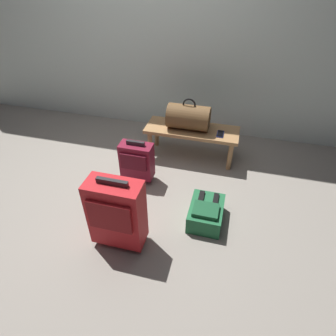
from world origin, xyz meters
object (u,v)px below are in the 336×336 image
(suitcase_small_burgundy, at_px, (137,161))
(bench, at_px, (192,133))
(suitcase_upright_red, at_px, (117,213))
(cell_phone, at_px, (220,134))
(duffel_bag_brown, at_px, (189,117))
(backpack_green, at_px, (206,213))

(suitcase_small_burgundy, bearing_deg, bench, 51.03)
(suitcase_upright_red, relative_size, suitcase_small_burgundy, 1.42)
(cell_phone, bearing_deg, bench, 171.92)
(cell_phone, bearing_deg, suitcase_upright_red, -115.80)
(suitcase_upright_red, xyz_separation_m, suitcase_small_burgundy, (-0.13, 0.78, -0.10))
(duffel_bag_brown, bearing_deg, cell_phone, -7.06)
(cell_phone, relative_size, suitcase_upright_red, 0.22)
(bench, relative_size, suitcase_upright_red, 1.53)
(suitcase_upright_red, bearing_deg, suitcase_small_burgundy, 99.30)
(duffel_bag_brown, xyz_separation_m, backpack_green, (0.36, -0.93, -0.40))
(suitcase_small_burgundy, xyz_separation_m, backpack_green, (0.76, -0.38, -0.15))
(duffel_bag_brown, height_order, backpack_green, duffel_bag_brown)
(bench, bearing_deg, duffel_bag_brown, 180.00)
(cell_phone, distance_m, suitcase_small_burgundy, 0.91)
(bench, bearing_deg, suitcase_small_burgundy, -128.97)
(suitcase_upright_red, distance_m, backpack_green, 0.78)
(bench, xyz_separation_m, suitcase_upright_red, (-0.31, -1.33, 0.03))
(backpack_green, bearing_deg, suitcase_upright_red, -147.38)
(cell_phone, relative_size, suitcase_small_burgundy, 0.31)
(bench, height_order, suitcase_upright_red, suitcase_upright_red)
(backpack_green, bearing_deg, bench, 108.72)
(backpack_green, bearing_deg, suitcase_small_burgundy, 153.32)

